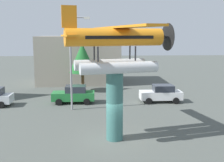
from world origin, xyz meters
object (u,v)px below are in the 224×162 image
object	(u,v)px
storefront_building	(80,59)
tree_east	(82,58)
display_pedestal	(115,106)
streetlight_primary	(73,57)
car_mid_green	(74,94)
car_far_white	(161,94)
floatplane_monument	(117,45)

from	to	relation	value
storefront_building	tree_east	world-z (taller)	storefront_building
display_pedestal	streetlight_primary	xyz separation A→B (m)	(-3.24, 7.43, 2.57)
car_mid_green	tree_east	world-z (taller)	tree_east
streetlight_primary	storefront_building	bearing A→B (deg)	91.07
car_far_white	streetlight_primary	xyz separation A→B (m)	(-8.63, -2.41, 3.95)
display_pedestal	streetlight_primary	distance (m)	8.50
car_far_white	storefront_building	size ratio (longest dim) A/B	0.37
car_far_white	streetlight_primary	distance (m)	9.80
floatplane_monument	streetlight_primary	bearing A→B (deg)	101.08
floatplane_monument	tree_east	distance (m)	16.11
car_mid_green	car_far_white	xyz separation A→B (m)	(8.82, -0.10, 0.00)
display_pedestal	car_far_white	bearing A→B (deg)	61.28
car_far_white	tree_east	xyz separation A→B (m)	(-8.21, 5.88, 3.14)
display_pedestal	tree_east	world-z (taller)	tree_east
car_far_white	floatplane_monument	bearing A→B (deg)	61.78
floatplane_monument	streetlight_primary	xyz separation A→B (m)	(-3.37, 7.40, -1.36)
streetlight_primary	tree_east	world-z (taller)	streetlight_primary
streetlight_primary	storefront_building	distance (m)	14.66
floatplane_monument	car_mid_green	world-z (taller)	floatplane_monument
display_pedestal	floatplane_monument	size ratio (longest dim) A/B	0.44
display_pedestal	car_mid_green	world-z (taller)	display_pedestal
floatplane_monument	display_pedestal	bearing A→B (deg)	-180.00
tree_east	display_pedestal	bearing A→B (deg)	-79.86
car_mid_green	storefront_building	world-z (taller)	storefront_building
car_far_white	storefront_building	distance (m)	15.26
car_mid_green	streetlight_primary	bearing A→B (deg)	94.17
car_mid_green	streetlight_primary	distance (m)	4.68
display_pedestal	tree_east	xyz separation A→B (m)	(-2.81, 15.72, 1.76)
floatplane_monument	storefront_building	xyz separation A→B (m)	(-3.64, 21.97, -2.93)
car_far_white	streetlight_primary	bearing A→B (deg)	15.62
display_pedestal	car_mid_green	bearing A→B (deg)	109.00
car_far_white	display_pedestal	bearing A→B (deg)	61.28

